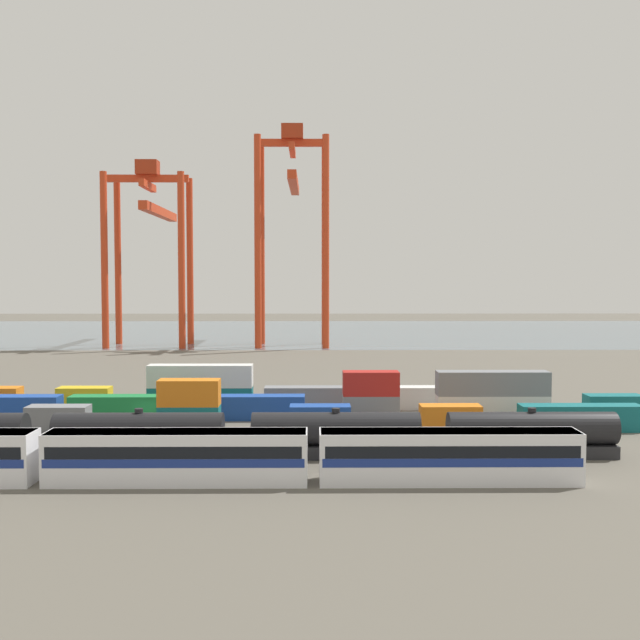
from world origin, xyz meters
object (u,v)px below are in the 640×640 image
Objects in this scene: passenger_train at (177,455)px; shipping_container_3 at (58,419)px; gantry_crane_central at (293,213)px; shipping_container_12 at (127,408)px; shipping_container_24 at (316,398)px; freight_tank_row at (139,435)px; shipping_container_14 at (371,407)px; gantry_crane_west at (151,232)px; shipping_container_4 at (189,418)px.

shipping_container_3 is at bearing 128.45° from passenger_train.
passenger_train is 9.91× the size of shipping_container_3.
shipping_container_3 is 0.12× the size of gantry_crane_central.
gantry_crane_central is (15.60, 91.83, 28.87)m from shipping_container_12.
shipping_container_3 is at bearing -153.31° from shipping_container_24.
shipping_container_12 is at bearing -99.64° from gantry_crane_central.
shipping_container_24 is (10.52, 32.10, -0.84)m from passenger_train.
freight_tank_row reaches higher than shipping_container_24.
gantry_crane_central is at bearing 87.28° from passenger_train.
shipping_container_14 is (16.37, 25.63, -0.84)m from passenger_train.
freight_tank_row is 6.70× the size of shipping_container_12.
gantry_crane_central reaches higher than shipping_container_24.
gantry_crane_west reaches higher than shipping_container_3.
passenger_train is 1.21× the size of gantry_crane_central.
shipping_container_3 and shipping_container_24 have the same top height.
passenger_train is 9.31m from freight_tank_row.
gantry_crane_west is (-26.71, 118.07, 23.66)m from passenger_train.
shipping_container_4 is 0.50× the size of shipping_container_12.
shipping_container_4 and shipping_container_24 have the same top height.
shipping_container_3 is 0.50× the size of shipping_container_24.
shipping_container_3 and shipping_container_12 have the same top height.
shipping_container_3 and shipping_container_4 have the same top height.
shipping_container_24 is (15.18, 24.04, -0.67)m from freight_tank_row.
passenger_train is at bearing -108.15° from shipping_container_24.
passenger_train reaches higher than shipping_container_14.
freight_tank_row is 113.44m from gantry_crane_central.
shipping_container_12 is (5.18, 6.47, 0.00)m from shipping_container_3.
passenger_train is at bearing -77.25° from gantry_crane_west.
shipping_container_12 is 97.52m from gantry_crane_central.
gantry_crane_central reaches higher than gantry_crane_west.
freight_tank_row is at bearing -140.12° from shipping_container_14.
shipping_container_12 is (-10.03, 25.63, -0.84)m from passenger_train.
passenger_train is at bearing -68.63° from shipping_container_12.
gantry_crane_central reaches higher than shipping_container_14.
gantry_crane_central reaches higher than shipping_container_4.
freight_tank_row reaches higher than shipping_container_12.
freight_tank_row is 13.43× the size of shipping_container_4.
shipping_container_12 is 97.08m from gantry_crane_west.
freight_tank_row is 18.38m from shipping_container_12.
gantry_crane_central is at bearing 93.31° from shipping_container_24.
shipping_container_3 is (-10.55, 11.10, -0.67)m from freight_tank_row.
shipping_container_3 is 1.00× the size of shipping_container_4.
shipping_container_4 is at bearing -160.79° from shipping_container_14.
gantry_crane_west is at bearing 103.92° from shipping_container_4.
shipping_container_3 is 28.80m from shipping_container_24.
shipping_container_3 is 0.50× the size of shipping_container_12.
shipping_container_4 is 1.00× the size of shipping_container_14.
freight_tank_row reaches higher than shipping_container_14.
freight_tank_row is 15.33m from shipping_container_3.
shipping_container_14 is at bearing 11.58° from shipping_container_3.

